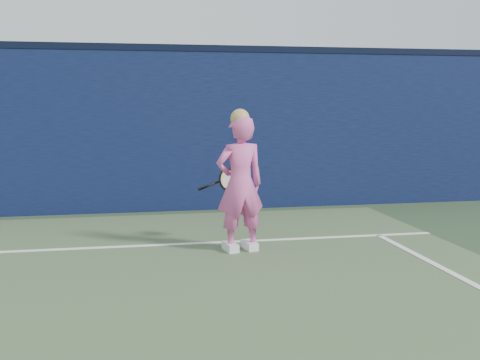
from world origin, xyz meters
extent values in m
cube|color=black|center=(0.00, 6.50, 1.25)|extent=(24.00, 0.40, 2.50)
cube|color=black|center=(0.00, 6.50, 2.55)|extent=(24.00, 0.42, 0.10)
imported|color=#E75AA8|center=(2.89, 3.59, 0.78)|extent=(0.63, 0.47, 1.56)
sphere|color=tan|center=(2.89, 3.59, 1.53)|extent=(0.22, 0.22, 0.22)
cube|color=white|center=(3.01, 3.61, 0.05)|extent=(0.17, 0.30, 0.10)
cube|color=white|center=(2.78, 3.57, 0.05)|extent=(0.17, 0.30, 0.10)
torus|color=black|center=(2.83, 4.05, 0.78)|extent=(0.26, 0.20, 0.28)
torus|color=#B8CE13|center=(2.83, 4.05, 0.78)|extent=(0.21, 0.16, 0.23)
cylinder|color=beige|center=(2.83, 4.05, 0.78)|extent=(0.20, 0.15, 0.23)
cylinder|color=black|center=(2.62, 4.00, 0.73)|extent=(0.24, 0.13, 0.09)
cylinder|color=black|center=(2.51, 3.97, 0.69)|extent=(0.12, 0.08, 0.06)
camera|label=1|loc=(1.59, -3.12, 1.71)|focal=45.00mm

